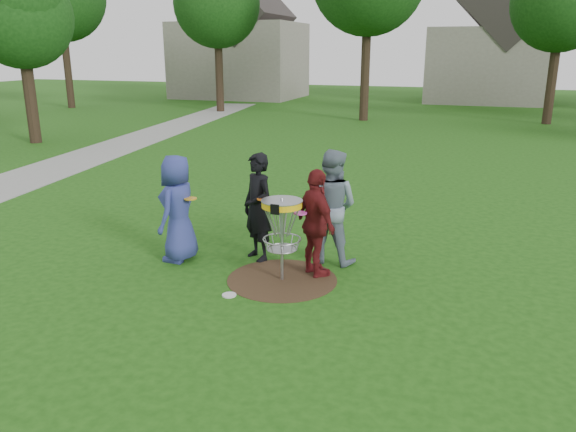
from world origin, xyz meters
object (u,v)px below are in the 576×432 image
(player_grey, at_px, (331,207))
(disc_golf_basket, at_px, (282,220))
(player_black, at_px, (258,207))
(player_blue, at_px, (178,209))
(player_maroon, at_px, (316,223))

(player_grey, bearing_deg, disc_golf_basket, 72.85)
(player_black, relative_size, player_grey, 0.96)
(player_blue, bearing_deg, disc_golf_basket, 82.53)
(player_blue, xyz_separation_m, player_grey, (2.54, 0.79, 0.06))
(player_black, bearing_deg, player_maroon, 17.64)
(player_black, relative_size, player_maroon, 1.07)
(player_blue, height_order, disc_golf_basket, player_blue)
(player_maroon, relative_size, disc_golf_basket, 1.30)
(disc_golf_basket, bearing_deg, player_grey, 64.44)
(player_blue, xyz_separation_m, player_black, (1.30, 0.48, 0.01))
(player_black, height_order, player_maroon, player_black)
(player_grey, distance_m, player_maroon, 0.71)
(player_black, relative_size, disc_golf_basket, 1.39)
(player_blue, bearing_deg, player_maroon, 92.71)
(player_blue, distance_m, player_grey, 2.66)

